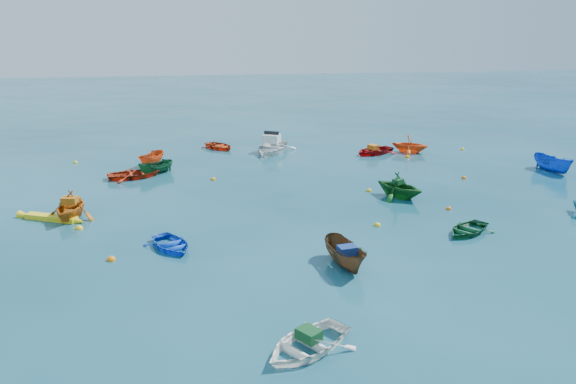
{
  "coord_description": "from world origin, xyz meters",
  "views": [
    {
      "loc": [
        -4.61,
        -24.39,
        9.52
      ],
      "look_at": [
        0.0,
        5.0,
        0.4
      ],
      "focal_mm": 35.0,
      "sensor_mm": 36.0,
      "label": 1
    }
  ],
  "objects": [
    {
      "name": "dinghy_orange_far",
      "position": [
        10.83,
        14.97,
        0.0
      ],
      "size": [
        3.53,
        3.41,
        1.42
      ],
      "primitive_type": "imported",
      "rotation": [
        0.0,
        0.0,
        1.02
      ],
      "color": "#EE5616",
      "rests_on": "ground"
    },
    {
      "name": "tarp_green_a",
      "position": [
        -1.69,
        -9.82,
        0.49
      ],
      "size": [
        0.83,
        0.87,
        0.34
      ],
      "primitive_type": "cube",
      "rotation": [
        0.0,
        0.0,
        -0.94
      ],
      "color": "#124820",
      "rests_on": "dinghy_white_near"
    },
    {
      "name": "dinghy_red_ne",
      "position": [
        8.05,
        14.95,
        0.0
      ],
      "size": [
        3.99,
        3.59,
        0.68
      ],
      "primitive_type": "imported",
      "rotation": [
        0.0,
        0.0,
        -1.09
      ],
      "color": "#A00D0E",
      "rests_on": "ground"
    },
    {
      "name": "sampan_brown_mid",
      "position": [
        0.9,
        -4.18,
        0.0
      ],
      "size": [
        1.61,
        3.13,
        1.16
      ],
      "primitive_type": "imported",
      "rotation": [
        0.0,
        0.0,
        0.17
      ],
      "color": "brown",
      "rests_on": "ground"
    },
    {
      "name": "buoy_ye_a",
      "position": [
        3.61,
        0.1,
        0.0
      ],
      "size": [
        0.33,
        0.33,
        0.33
      ],
      "primitive_type": "sphere",
      "color": "yellow",
      "rests_on": "ground"
    },
    {
      "name": "buoy_or_e",
      "position": [
        10.08,
        13.41,
        0.0
      ],
      "size": [
        0.36,
        0.36,
        0.36
      ],
      "primitive_type": "sphere",
      "color": "orange",
      "rests_on": "ground"
    },
    {
      "name": "motorboat_white",
      "position": [
        0.59,
        16.72,
        0.0
      ],
      "size": [
        4.65,
        5.21,
        1.49
      ],
      "primitive_type": "imported",
      "rotation": [
        0.0,
        0.0,
        -0.46
      ],
      "color": "white",
      "rests_on": "ground"
    },
    {
      "name": "tarp_blue_a",
      "position": [
        0.93,
        -4.33,
        0.75
      ],
      "size": [
        0.8,
        0.66,
        0.35
      ],
      "primitive_type": "cube",
      "rotation": [
        0.0,
        0.0,
        0.17
      ],
      "color": "navy",
      "rests_on": "sampan_brown_mid"
    },
    {
      "name": "buoy_or_b",
      "position": [
        8.08,
        1.91,
        0.0
      ],
      "size": [
        0.29,
        0.29,
        0.29
      ],
      "primitive_type": "sphere",
      "color": "#FF620D",
      "rests_on": "ground"
    },
    {
      "name": "dinghy_white_near",
      "position": [
        -1.77,
        -9.87,
        0.0
      ],
      "size": [
        3.82,
        3.63,
        0.64
      ],
      "primitive_type": "imported",
      "rotation": [
        0.0,
        0.0,
        -0.94
      ],
      "color": "white",
      "rests_on": "ground"
    },
    {
      "name": "buoy_or_a",
      "position": [
        -8.54,
        -2.12,
        0.0
      ],
      "size": [
        0.38,
        0.38,
        0.38
      ],
      "primitive_type": "sphere",
      "color": "orange",
      "rests_on": "ground"
    },
    {
      "name": "dinghy_red_far",
      "position": [
        -3.28,
        18.49,
        0.0
      ],
      "size": [
        3.32,
        3.54,
        0.6
      ],
      "primitive_type": "imported",
      "rotation": [
        0.0,
        0.0,
        0.59
      ],
      "color": "red",
      "rests_on": "ground"
    },
    {
      "name": "kayak_yellow",
      "position": [
        -12.18,
        3.39,
        0.0
      ],
      "size": [
        3.38,
        1.89,
        0.34
      ],
      "primitive_type": null,
      "rotation": [
        0.0,
        0.0,
        1.15
      ],
      "color": "yellow",
      "rests_on": "ground"
    },
    {
      "name": "buoy_or_c",
      "position": [
        -4.02,
        9.58,
        0.0
      ],
      "size": [
        0.33,
        0.33,
        0.33
      ],
      "primitive_type": "sphere",
      "color": "orange",
      "rests_on": "ground"
    },
    {
      "name": "buoy_ye_d",
      "position": [
        -13.39,
        15.43,
        0.0
      ],
      "size": [
        0.32,
        0.32,
        0.32
      ],
      "primitive_type": "sphere",
      "color": "yellow",
      "rests_on": "ground"
    },
    {
      "name": "dinghy_green_n",
      "position": [
        6.19,
        4.32,
        0.0
      ],
      "size": [
        3.73,
        3.83,
        1.53
      ],
      "primitive_type": "imported",
      "rotation": [
        0.0,
        0.0,
        0.62
      ],
      "color": "#14551A",
      "rests_on": "ground"
    },
    {
      "name": "buoy_ye_b",
      "position": [
        -10.58,
        1.89,
        0.0
      ],
      "size": [
        0.37,
        0.37,
        0.37
      ],
      "primitive_type": "sphere",
      "color": "yellow",
      "rests_on": "ground"
    },
    {
      "name": "dinghy_blue_sw",
      "position": [
        -6.13,
        -1.18,
        0.0
      ],
      "size": [
        2.92,
        3.27,
        0.56
      ],
      "primitive_type": "imported",
      "rotation": [
        0.0,
        0.0,
        0.46
      ],
      "color": "blue",
      "rests_on": "ground"
    },
    {
      "name": "buoy_or_d",
      "position": [
        11.61,
        7.49,
        0.0
      ],
      "size": [
        0.31,
        0.31,
        0.31
      ],
      "primitive_type": "sphere",
      "color": "orange",
      "rests_on": "ground"
    },
    {
      "name": "sampan_blue_far",
      "position": [
        18.11,
        8.2,
        0.0
      ],
      "size": [
        1.77,
        3.26,
        1.19
      ],
      "primitive_type": "imported",
      "rotation": [
        0.0,
        0.0,
        0.21
      ],
      "color": "#0E41B6",
      "rests_on": "ground"
    },
    {
      "name": "tarp_orange_b",
      "position": [
        7.96,
        14.91,
        0.51
      ],
      "size": [
        0.81,
        0.88,
        0.35
      ],
      "primitive_type": "cube",
      "rotation": [
        0.0,
        0.0,
        -1.09
      ],
      "color": "orange",
      "rests_on": "dinghy_red_ne"
    },
    {
      "name": "dinghy_green_e",
      "position": [
        7.48,
        -1.46,
        0.0
      ],
      "size": [
        3.3,
        3.12,
        0.56
      ],
      "primitive_type": "imported",
      "rotation": [
        0.0,
        0.0,
        -0.95
      ],
      "color": "#13522C",
      "rests_on": "ground"
    },
    {
      "name": "tarp_orange_a",
      "position": [
        -11.24,
        3.54,
        0.94
      ],
      "size": [
        0.82,
        0.67,
        0.35
      ],
      "primitive_type": "cube",
      "rotation": [
        0.0,
        0.0,
        -0.18
      ],
      "color": "#B46112",
      "rests_on": "dinghy_orange_w"
    },
    {
      "name": "tarp_green_b",
      "position": [
        6.13,
        4.41,
        0.91
      ],
      "size": [
        0.72,
        0.69,
        0.28
      ],
      "primitive_type": "cube",
      "rotation": [
        0.0,
        0.0,
        0.62
      ],
      "color": "#11441D",
      "rests_on": "dinghy_green_n"
    },
    {
      "name": "buoy_ye_e",
      "position": [
        15.19,
        15.19,
        0.0
      ],
      "size": [
        0.31,
        0.31,
        0.31
      ],
      "primitive_type": "sphere",
      "color": "yellow",
      "rests_on": "ground"
    },
    {
      "name": "buoy_ye_c",
      "position": [
        4.89,
        5.72,
        0.0
      ],
      "size": [
        0.33,
        0.33,
        0.33
      ],
      "primitive_type": "sphere",
      "color": "gold",
      "rests_on": "ground"
    },
    {
      "name": "dinghy_orange_w",
      "position": [
        -11.25,
        3.49,
        0.0
      ],
      "size": [
        2.95,
        3.28,
        1.52
      ],
      "primitive_type": "imported",
      "rotation": [
        0.0,
        0.0,
        -0.18
      ],
      "color": "#C56312",
      "rests_on": "ground"
    },
    {
      "name": "sampan_green_far",
      "position": [
        -7.61,
        11.7,
        0.0
      ],
      "size": [
        2.55,
        2.03,
        0.94
      ],
      "primitive_type": "imported",
      "rotation": [
        0.0,
        0.0,
        -1.03
      ],
      "color": "#13522B",
      "rests_on": "ground"
    },
    {
      "name": "sampan_orange_n",
      "position": [
        -8.06,
        13.93,
        0.0
      ],
      "size": [
        2.14,
        2.82,
        1.03
      ],
      "primitive_type": "imported",
      "rotation": [
        0.0,
        0.0,
        -0.49
      ],
      "color": "#DD4C14",
      "rests_on": "ground"
    },
    {
      "name": "ground",
      "position": [
        0.0,
        0.0,
        0.0
      ],
      "size": [
        160.0,
        160.0,
        0.0
      ],
      "primitive_type": "plane",
      "color": "#093A46",
      "rests_on": "ground"
    },
    {
      "name": "dinghy_red_nw",
      "position": [
        -8.92,
        10.86,
        0.0
      ],
      "size": [
        3.65,
        2.92,
        0.68
      ],
      "primitive_type": "imported",
      "rotation": [
        0.0,
        0.0,
        1.77
      ],
      "color": "#B22B0E",
      "rests_on": "ground"
    }
  ]
}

